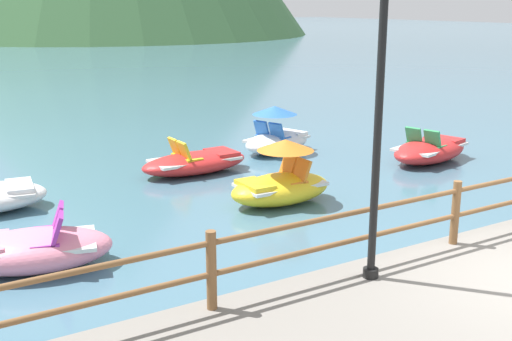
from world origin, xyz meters
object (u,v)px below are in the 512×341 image
(lamp_post, at_px, (380,92))
(pedal_boat_4, at_px, (430,150))
(pedal_boat_6, at_px, (277,136))
(pedal_boat_5, at_px, (281,182))
(pedal_boat_2, at_px, (195,162))
(pedal_boat_3, at_px, (34,249))

(lamp_post, xyz_separation_m, pedal_boat_4, (6.43, 5.18, -2.49))
(pedal_boat_4, xyz_separation_m, pedal_boat_6, (-2.71, 2.81, 0.12))
(pedal_boat_4, xyz_separation_m, pedal_boat_5, (-5.03, -0.94, 0.13))
(lamp_post, height_order, pedal_boat_5, lamp_post)
(pedal_boat_4, relative_size, pedal_boat_5, 1.32)
(pedal_boat_2, distance_m, pedal_boat_5, 2.97)
(pedal_boat_3, bearing_deg, lamp_post, -44.97)
(pedal_boat_3, bearing_deg, pedal_boat_4, 9.88)
(pedal_boat_6, bearing_deg, lamp_post, -114.98)
(pedal_boat_4, relative_size, pedal_boat_6, 1.17)
(pedal_boat_2, distance_m, pedal_boat_3, 5.77)
(lamp_post, bearing_deg, pedal_boat_2, 82.38)
(pedal_boat_2, height_order, pedal_boat_4, pedal_boat_4)
(pedal_boat_4, distance_m, pedal_boat_5, 5.12)
(lamp_post, bearing_deg, pedal_boat_3, 135.03)
(pedal_boat_4, bearing_deg, pedal_boat_6, 133.97)
(pedal_boat_3, height_order, pedal_boat_4, pedal_boat_3)
(pedal_boat_5, bearing_deg, pedal_boat_4, 10.58)
(pedal_boat_3, bearing_deg, pedal_boat_6, 32.26)
(pedal_boat_3, distance_m, pedal_boat_6, 8.49)
(pedal_boat_2, height_order, pedal_boat_3, pedal_boat_3)
(pedal_boat_6, bearing_deg, pedal_boat_5, -121.81)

